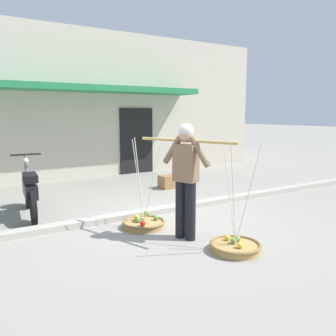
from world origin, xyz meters
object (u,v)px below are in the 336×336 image
fruit_basket_left_side (235,246)px  wooden_crate (169,182)px  fruit_vendor (186,173)px  motorcycle_second_in_row (30,191)px  fruit_basket_right_side (144,223)px

fruit_basket_left_side → wooden_crate: size_ratio=3.30×
fruit_vendor → wooden_crate: bearing=62.1°
motorcycle_second_in_row → fruit_vendor: bearing=-54.7°
fruit_basket_left_side → motorcycle_second_in_row: (-2.01, 3.19, 0.38)m
fruit_basket_right_side → wooden_crate: size_ratio=3.30×
fruit_basket_right_side → wooden_crate: fruit_basket_right_side is taller
motorcycle_second_in_row → wooden_crate: bearing=12.4°
wooden_crate → motorcycle_second_in_row: bearing=-167.6°
fruit_vendor → fruit_basket_left_side: bearing=-69.3°
fruit_vendor → fruit_basket_right_side: (-0.29, 0.77, -0.90)m
fruit_vendor → fruit_basket_right_side: bearing=110.5°
fruit_basket_left_side → fruit_basket_right_side: same height
fruit_basket_left_side → wooden_crate: bearing=70.6°
fruit_vendor → wooden_crate: fruit_vendor is taller
fruit_basket_left_side → motorcycle_second_in_row: fruit_basket_left_side is taller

